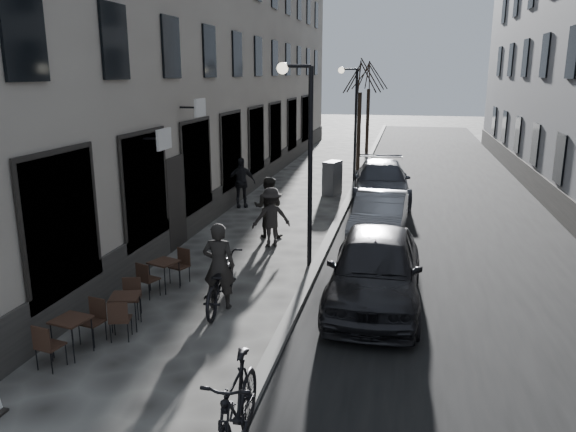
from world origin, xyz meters
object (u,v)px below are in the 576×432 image
at_px(car_near, 375,268).
at_px(tree_near, 360,76).
at_px(streetlamp_far, 352,111).
at_px(bistro_set_c, 164,272).
at_px(pedestrian_near, 268,207).
at_px(car_mid, 380,216).
at_px(bistro_set_a, 72,333).
at_px(tree_far, 369,76).
at_px(car_far, 381,182).
at_px(moped, 236,409).
at_px(streetlamp_near, 304,143).
at_px(pedestrian_far, 241,183).
at_px(bistro_set_b, 126,308).
at_px(utility_cabinet, 332,178).
at_px(bicycle, 220,282).
at_px(pedestrian_mid, 271,217).

bearing_deg(car_near, tree_near, 96.33).
distance_m(streetlamp_far, bistro_set_c, 14.85).
xyz_separation_m(bistro_set_c, pedestrian_near, (1.29, 4.67, 0.50)).
bearing_deg(tree_near, car_mid, -81.91).
distance_m(bistro_set_a, car_near, 6.10).
relative_size(tree_far, car_far, 1.09).
bearing_deg(moped, bistro_set_a, 149.53).
bearing_deg(car_far, tree_near, 98.40).
bearing_deg(bistro_set_a, streetlamp_near, 71.72).
xyz_separation_m(tree_near, car_near, (1.89, -17.16, -3.85)).
relative_size(streetlamp_far, tree_near, 0.89).
bearing_deg(pedestrian_far, car_near, -82.53).
bearing_deg(tree_near, tree_far, 90.00).
height_order(bistro_set_a, car_mid, car_mid).
distance_m(streetlamp_near, tree_near, 15.08).
bearing_deg(car_near, bistro_set_c, -177.91).
distance_m(tree_far, bistro_set_c, 23.89).
height_order(bistro_set_a, bistro_set_c, bistro_set_a).
distance_m(streetlamp_near, bistro_set_b, 5.81).
bearing_deg(bistro_set_c, bistro_set_b, -67.70).
bearing_deg(tree_far, bistro_set_a, -96.80).
distance_m(tree_near, utility_cabinet, 7.32).
bearing_deg(tree_near, bicycle, -94.11).
distance_m(utility_cabinet, car_far, 2.20).
xyz_separation_m(bistro_set_a, car_far, (4.69, 13.56, 0.34)).
bearing_deg(car_far, pedestrian_far, -161.09).
bearing_deg(car_mid, pedestrian_far, 152.16).
height_order(tree_near, bistro_set_a, tree_near).
relative_size(car_near, car_far, 0.92).
relative_size(utility_cabinet, car_mid, 0.33).
relative_size(streetlamp_near, car_mid, 1.22).
distance_m(bicycle, moped, 4.80).
bearing_deg(bicycle, pedestrian_far, -80.99).
height_order(tree_near, pedestrian_mid, tree_near).
bearing_deg(streetlamp_near, tree_near, 89.72).
height_order(streetlamp_near, car_far, streetlamp_near).
bearing_deg(bistro_set_a, bicycle, 64.27).
height_order(tree_far, bistro_set_c, tree_far).
bearing_deg(pedestrian_near, bistro_set_b, 78.89).
relative_size(bistro_set_a, utility_cabinet, 1.04).
xyz_separation_m(streetlamp_far, pedestrian_near, (-1.50, -9.66, -2.24)).
height_order(utility_cabinet, moped, utility_cabinet).
bearing_deg(bicycle, tree_near, -98.96).
relative_size(bicycle, car_near, 0.45).
distance_m(bistro_set_a, bistro_set_c, 3.23).
distance_m(tree_far, utility_cabinet, 12.77).
height_order(bistro_set_b, pedestrian_mid, pedestrian_mid).
distance_m(streetlamp_far, moped, 19.67).
bearing_deg(tree_far, bistro_set_b, -96.23).
distance_m(bicycle, car_mid, 6.59).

